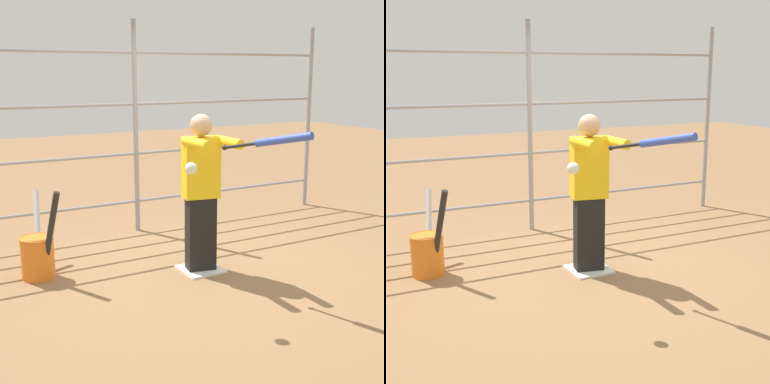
{
  "view_description": "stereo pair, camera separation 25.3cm",
  "coord_description": "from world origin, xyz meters",
  "views": [
    {
      "loc": [
        2.57,
        4.44,
        1.99
      ],
      "look_at": [
        0.28,
        0.32,
        0.91
      ],
      "focal_mm": 50.0,
      "sensor_mm": 36.0,
      "label": 1
    },
    {
      "loc": [
        2.34,
        4.56,
        1.99
      ],
      "look_at": [
        0.28,
        0.32,
        0.91
      ],
      "focal_mm": 50.0,
      "sensor_mm": 36.0,
      "label": 2
    }
  ],
  "objects": [
    {
      "name": "softball_in_flight",
      "position": [
        0.56,
        0.81,
        1.23
      ],
      "size": [
        0.1,
        0.1,
        0.1
      ],
      "color": "white"
    },
    {
      "name": "baseball_bat_swinging",
      "position": [
        -0.17,
        0.94,
        1.42
      ],
      "size": [
        0.33,
        0.88,
        0.23
      ],
      "color": "black"
    },
    {
      "name": "home_plate",
      "position": [
        0.0,
        0.0,
        0.01
      ],
      "size": [
        0.4,
        0.4,
        0.02
      ],
      "color": "white",
      "rests_on": "ground"
    },
    {
      "name": "fence_backstop",
      "position": [
        0.0,
        -1.6,
        1.29
      ],
      "size": [
        5.54,
        0.06,
        2.58
      ],
      "color": "#939399",
      "rests_on": "ground"
    },
    {
      "name": "batter",
      "position": [
        0.0,
        0.02,
        0.85
      ],
      "size": [
        0.4,
        0.59,
        1.58
      ],
      "color": "black",
      "rests_on": "ground"
    },
    {
      "name": "ground_plane",
      "position": [
        0.0,
        0.0,
        0.0
      ],
      "size": [
        24.0,
        24.0,
        0.0
      ],
      "primitive_type": "plane",
      "color": "olive"
    },
    {
      "name": "bat_bucket",
      "position": [
        1.48,
        -0.61,
        0.24
      ],
      "size": [
        0.36,
        0.96,
        0.91
      ],
      "color": "orange",
      "rests_on": "ground"
    }
  ]
}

